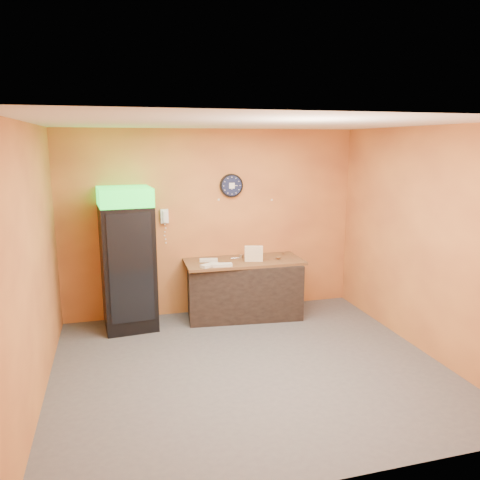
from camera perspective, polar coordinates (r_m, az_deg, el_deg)
name	(u,v)px	position (r m, az deg, el deg)	size (l,w,h in m)	color
floor	(249,367)	(5.72, 1.12, -15.20)	(4.50, 4.50, 0.00)	#47474C
back_wall	(212,223)	(7.14, -3.38, 2.12)	(4.50, 0.02, 2.80)	#E48E40
left_wall	(33,265)	(5.10, -23.90, -2.83)	(0.02, 4.00, 2.80)	#E48E40
right_wall	(423,241)	(6.25, 21.38, -0.08)	(0.02, 4.00, 2.80)	#E48E40
ceiling	(250,123)	(5.10, 1.25, 14.07)	(4.50, 4.00, 0.02)	white
beverage_cooler	(128,261)	(6.69, -13.54, -2.54)	(0.76, 0.77, 2.00)	black
prep_counter	(244,289)	(7.11, 0.46, -6.04)	(1.67, 0.74, 0.84)	black
wall_clock	(231,186)	(7.11, -1.05, 6.66)	(0.35, 0.06, 0.35)	black
wall_phone	(164,216)	(6.95, -9.19, 2.88)	(0.11, 0.10, 0.20)	white
butcher_paper	(244,261)	(6.99, 0.47, -2.62)	(1.75, 0.75, 0.04)	brown
sub_roll_stack	(254,254)	(6.90, 1.68, -1.67)	(0.28, 0.16, 0.23)	#F4E2BE
wrapped_sandwich_left	(210,265)	(6.64, -3.71, -3.07)	(0.28, 0.11, 0.04)	silver
wrapped_sandwich_mid	(222,265)	(6.64, -2.20, -3.06)	(0.28, 0.11, 0.04)	silver
wrapped_sandwich_right	(209,260)	(6.93, -3.85, -2.46)	(0.27, 0.10, 0.04)	silver
kitchen_tool	(241,256)	(7.07, 0.14, -2.02)	(0.06, 0.06, 0.06)	silver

